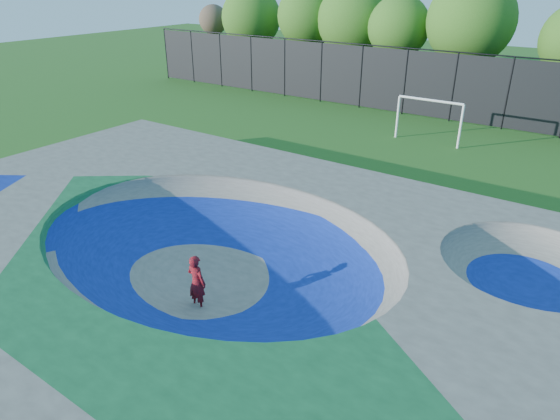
% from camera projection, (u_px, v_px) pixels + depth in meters
% --- Properties ---
extents(ground, '(120.00, 120.00, 0.00)m').
position_uv_depth(ground, '(217.00, 279.00, 14.46)').
color(ground, '#235517').
rests_on(ground, ground).
extents(skate_deck, '(22.00, 14.00, 1.50)m').
position_uv_depth(skate_deck, '(215.00, 257.00, 14.14)').
color(skate_deck, gray).
rests_on(skate_deck, ground).
extents(skater, '(0.59, 0.40, 1.57)m').
position_uv_depth(skater, '(197.00, 282.00, 12.91)').
color(skater, red).
rests_on(skater, ground).
extents(skateboard, '(0.79, 0.25, 0.05)m').
position_uv_depth(skateboard, '(199.00, 306.00, 13.24)').
color(skateboard, black).
rests_on(skateboard, ground).
extents(soccer_goal, '(3.46, 0.12, 2.29)m').
position_uv_depth(soccer_goal, '(429.00, 113.00, 25.54)').
color(soccer_goal, white).
rests_on(soccer_goal, ground).
extents(fence, '(48.09, 0.09, 4.04)m').
position_uv_depth(fence, '(454.00, 86.00, 29.13)').
color(fence, black).
rests_on(fence, ground).
extents(treeline, '(51.91, 7.34, 8.43)m').
position_uv_depth(treeline, '(516.00, 29.00, 30.75)').
color(treeline, '#412F20').
rests_on(treeline, ground).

